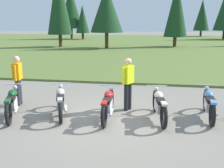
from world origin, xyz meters
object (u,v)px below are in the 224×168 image
at_px(motorcycle_cream, 159,105).
at_px(rider_in_hivis_vest, 128,81).
at_px(motorcycle_red, 108,104).
at_px(motorcycle_silver, 61,101).
at_px(rider_with_back_turned, 18,77).
at_px(motorcycle_sky_blue, 209,104).
at_px(motorcycle_british_green, 12,102).

xyz_separation_m(motorcycle_cream, rider_in_hivis_vest, (-1.00, 0.71, 0.51)).
xyz_separation_m(motorcycle_red, motorcycle_cream, (1.47, 0.19, 0.00)).
height_order(motorcycle_silver, motorcycle_cream, same).
relative_size(motorcycle_red, rider_with_back_turned, 1.26).
bearing_deg(rider_with_back_turned, motorcycle_red, -14.26).
xyz_separation_m(motorcycle_cream, rider_with_back_turned, (-4.70, 0.63, 0.51)).
distance_m(motorcycle_silver, rider_in_hivis_vest, 2.17).
bearing_deg(motorcycle_cream, motorcycle_sky_blue, 14.47).
xyz_separation_m(motorcycle_british_green, motorcycle_red, (2.82, 0.32, 0.00)).
relative_size(motorcycle_british_green, rider_in_hivis_vest, 1.19).
xyz_separation_m(motorcycle_silver, rider_in_hivis_vest, (1.93, 0.86, 0.51)).
bearing_deg(motorcycle_british_green, motorcycle_sky_blue, 8.73).
height_order(motorcycle_red, motorcycle_cream, same).
xyz_separation_m(motorcycle_british_green, motorcycle_sky_blue, (5.71, 0.88, 0.00)).
relative_size(motorcycle_british_green, motorcycle_red, 0.95).
height_order(motorcycle_cream, motorcycle_sky_blue, same).
distance_m(motorcycle_red, rider_with_back_turned, 3.37).
bearing_deg(motorcycle_sky_blue, motorcycle_silver, -173.30).
bearing_deg(motorcycle_sky_blue, motorcycle_red, -169.16).
xyz_separation_m(motorcycle_silver, motorcycle_red, (1.45, -0.04, 0.00)).
relative_size(motorcycle_red, motorcycle_sky_blue, 1.00).
distance_m(motorcycle_british_green, motorcycle_sky_blue, 5.78).
relative_size(motorcycle_british_green, motorcycle_cream, 0.96).
bearing_deg(motorcycle_red, motorcycle_sky_blue, 10.84).
height_order(motorcycle_sky_blue, rider_with_back_turned, rider_with_back_turned).
height_order(motorcycle_silver, motorcycle_red, same).
relative_size(motorcycle_cream, motorcycle_sky_blue, 0.99).
bearing_deg(rider_in_hivis_vest, motorcycle_red, -117.73).
relative_size(motorcycle_sky_blue, rider_with_back_turned, 1.26).
bearing_deg(motorcycle_red, motorcycle_cream, 7.24).
distance_m(motorcycle_silver, motorcycle_cream, 2.93).
bearing_deg(rider_with_back_turned, motorcycle_silver, -23.64).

